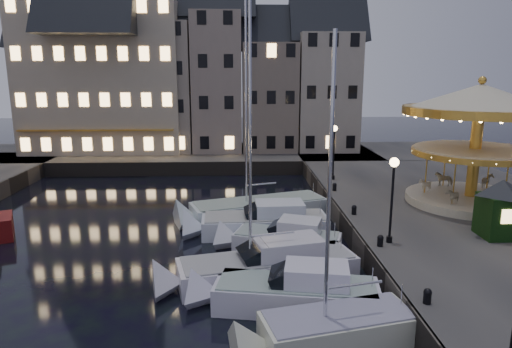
{
  "coord_description": "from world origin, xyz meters",
  "views": [
    {
      "loc": [
        -0.04,
        -19.61,
        9.29
      ],
      "look_at": [
        1.0,
        8.0,
        3.2
      ],
      "focal_mm": 32.0,
      "sensor_mm": 36.0,
      "label": 1
    }
  ],
  "objects_px": {
    "motorboat_e": "(258,224)",
    "motorboat_f": "(251,210)",
    "bollard_c": "(354,209)",
    "motorboat_a": "(323,332)",
    "streetlamp_b": "(393,188)",
    "bollard_b": "(380,240)",
    "carousel": "(478,121)",
    "streetlamp_c": "(334,145)",
    "ticket_kiosk": "(502,198)",
    "motorboat_b": "(286,294)",
    "motorboat_c": "(259,268)",
    "motorboat_d": "(279,241)",
    "bollard_a": "(427,295)",
    "bollard_d": "(335,186)"
  },
  "relations": [
    {
      "from": "motorboat_e",
      "to": "motorboat_f",
      "type": "xyz_separation_m",
      "value": [
        -0.32,
        3.21,
        -0.11
      ]
    },
    {
      "from": "bollard_c",
      "to": "motorboat_a",
      "type": "bearing_deg",
      "value": -108.93
    },
    {
      "from": "streetlamp_b",
      "to": "motorboat_a",
      "type": "xyz_separation_m",
      "value": [
        -4.37,
        -6.49,
        -3.48
      ]
    },
    {
      "from": "bollard_b",
      "to": "carousel",
      "type": "bearing_deg",
      "value": 41.83
    },
    {
      "from": "streetlamp_c",
      "to": "ticket_kiosk",
      "type": "relative_size",
      "value": 1.25
    },
    {
      "from": "bollard_b",
      "to": "motorboat_a",
      "type": "xyz_separation_m",
      "value": [
        -3.77,
        -5.99,
        -1.07
      ]
    },
    {
      "from": "motorboat_b",
      "to": "motorboat_c",
      "type": "distance_m",
      "value": 2.65
    },
    {
      "from": "bollard_b",
      "to": "motorboat_d",
      "type": "height_order",
      "value": "motorboat_d"
    },
    {
      "from": "motorboat_f",
      "to": "carousel",
      "type": "distance_m",
      "value": 15.12
    },
    {
      "from": "bollard_b",
      "to": "motorboat_e",
      "type": "height_order",
      "value": "motorboat_e"
    },
    {
      "from": "ticket_kiosk",
      "to": "motorboat_c",
      "type": "bearing_deg",
      "value": -170.84
    },
    {
      "from": "bollard_a",
      "to": "motorboat_c",
      "type": "bearing_deg",
      "value": 141.12
    },
    {
      "from": "bollard_b",
      "to": "motorboat_e",
      "type": "relative_size",
      "value": 0.07
    },
    {
      "from": "motorboat_e",
      "to": "carousel",
      "type": "xyz_separation_m",
      "value": [
        13.5,
        1.65,
        5.83
      ]
    },
    {
      "from": "bollard_b",
      "to": "motorboat_f",
      "type": "xyz_separation_m",
      "value": [
        -5.9,
        8.65,
        -1.07
      ]
    },
    {
      "from": "streetlamp_b",
      "to": "motorboat_f",
      "type": "height_order",
      "value": "motorboat_f"
    },
    {
      "from": "motorboat_a",
      "to": "bollard_b",
      "type": "bearing_deg",
      "value": 57.82
    },
    {
      "from": "bollard_a",
      "to": "motorboat_a",
      "type": "bearing_deg",
      "value": -172.57
    },
    {
      "from": "streetlamp_b",
      "to": "bollard_d",
      "type": "relative_size",
      "value": 7.32
    },
    {
      "from": "bollard_a",
      "to": "bollard_d",
      "type": "xyz_separation_m",
      "value": [
        0.0,
        16.0,
        0.0
      ]
    },
    {
      "from": "streetlamp_c",
      "to": "motorboat_f",
      "type": "bearing_deg",
      "value": -140.51
    },
    {
      "from": "carousel",
      "to": "ticket_kiosk",
      "type": "xyz_separation_m",
      "value": [
        -1.63,
        -5.99,
        -3.19
      ]
    },
    {
      "from": "bollard_b",
      "to": "bollard_c",
      "type": "xyz_separation_m",
      "value": [
        0.0,
        5.0,
        0.0
      ]
    },
    {
      "from": "motorboat_b",
      "to": "motorboat_e",
      "type": "relative_size",
      "value": 0.91
    },
    {
      "from": "streetlamp_c",
      "to": "bollard_d",
      "type": "height_order",
      "value": "streetlamp_c"
    },
    {
      "from": "streetlamp_b",
      "to": "motorboat_e",
      "type": "distance_m",
      "value": 8.6
    },
    {
      "from": "streetlamp_c",
      "to": "bollard_a",
      "type": "relative_size",
      "value": 7.32
    },
    {
      "from": "ticket_kiosk",
      "to": "motorboat_b",
      "type": "bearing_deg",
      "value": -158.3
    },
    {
      "from": "bollard_c",
      "to": "ticket_kiosk",
      "type": "relative_size",
      "value": 0.17
    },
    {
      "from": "motorboat_d",
      "to": "bollard_b",
      "type": "bearing_deg",
      "value": -29.13
    },
    {
      "from": "carousel",
      "to": "bollard_b",
      "type": "bearing_deg",
      "value": -138.17
    },
    {
      "from": "bollard_a",
      "to": "bollard_d",
      "type": "relative_size",
      "value": 1.0
    },
    {
      "from": "bollard_c",
      "to": "bollard_b",
      "type": "bearing_deg",
      "value": -90.0
    },
    {
      "from": "motorboat_b",
      "to": "ticket_kiosk",
      "type": "relative_size",
      "value": 2.31
    },
    {
      "from": "streetlamp_c",
      "to": "bollard_a",
      "type": "xyz_separation_m",
      "value": [
        -0.6,
        -19.5,
        -2.41
      ]
    },
    {
      "from": "bollard_c",
      "to": "motorboat_a",
      "type": "relative_size",
      "value": 0.05
    },
    {
      "from": "bollard_b",
      "to": "bollard_d",
      "type": "bearing_deg",
      "value": 90.0
    },
    {
      "from": "bollard_a",
      "to": "bollard_c",
      "type": "xyz_separation_m",
      "value": [
        0.0,
        10.5,
        0.0
      ]
    },
    {
      "from": "bollard_b",
      "to": "motorboat_d",
      "type": "relative_size",
      "value": 0.09
    },
    {
      "from": "bollard_c",
      "to": "motorboat_d",
      "type": "xyz_separation_m",
      "value": [
        -4.56,
        -2.46,
        -0.97
      ]
    },
    {
      "from": "streetlamp_b",
      "to": "motorboat_b",
      "type": "xyz_separation_m",
      "value": [
        -5.4,
        -3.82,
        -3.38
      ]
    },
    {
      "from": "motorboat_c",
      "to": "motorboat_d",
      "type": "relative_size",
      "value": 1.87
    },
    {
      "from": "bollard_b",
      "to": "motorboat_b",
      "type": "xyz_separation_m",
      "value": [
        -4.8,
        -3.32,
        -0.96
      ]
    },
    {
      "from": "motorboat_c",
      "to": "bollard_d",
      "type": "bearing_deg",
      "value": 63.06
    },
    {
      "from": "motorboat_d",
      "to": "motorboat_b",
      "type": "bearing_deg",
      "value": -92.4
    },
    {
      "from": "bollard_d",
      "to": "carousel",
      "type": "height_order",
      "value": "carousel"
    },
    {
      "from": "motorboat_e",
      "to": "streetlamp_b",
      "type": "bearing_deg",
      "value": -38.64
    },
    {
      "from": "motorboat_c",
      "to": "streetlamp_c",
      "type": "bearing_deg",
      "value": 66.79
    },
    {
      "from": "bollard_a",
      "to": "ticket_kiosk",
      "type": "distance_m",
      "value": 9.27
    },
    {
      "from": "carousel",
      "to": "ticket_kiosk",
      "type": "relative_size",
      "value": 2.7
    }
  ]
}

